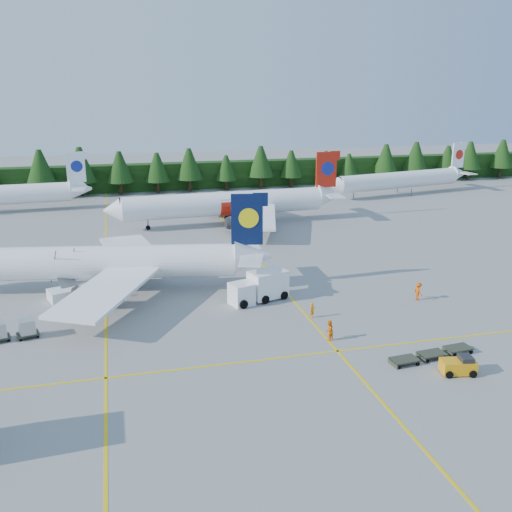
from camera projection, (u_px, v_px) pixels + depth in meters
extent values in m
plane|color=gray|center=(256.00, 331.00, 54.81)|extent=(320.00, 320.00, 0.00)
cube|color=yellow|center=(106.00, 278.00, 70.12)|extent=(0.25, 120.00, 0.01)
cube|color=yellow|center=(263.00, 266.00, 74.81)|extent=(0.25, 120.00, 0.01)
cube|color=yellow|center=(273.00, 359.00, 49.23)|extent=(80.00, 0.25, 0.01)
cube|color=black|center=(168.00, 176.00, 130.19)|extent=(220.00, 4.00, 6.00)
cylinder|color=white|center=(93.00, 262.00, 64.72)|extent=(32.43, 9.57, 3.80)
cube|color=#071339|center=(247.00, 219.00, 64.48)|extent=(3.61, 0.98, 5.89)
cube|color=white|center=(129.00, 248.00, 72.79)|extent=(7.53, 14.87, 1.08)
cylinder|color=slate|center=(111.00, 264.00, 70.59)|extent=(3.53, 2.54, 1.99)
cube|color=white|center=(105.00, 291.00, 57.34)|extent=(11.78, 15.23, 1.08)
cylinder|color=slate|center=(93.00, 295.00, 60.05)|extent=(3.53, 2.54, 1.99)
cylinder|color=white|center=(224.00, 204.00, 96.47)|extent=(34.27, 5.68, 4.01)
cone|color=white|center=(112.00, 210.00, 91.31)|extent=(3.00, 4.15, 4.01)
cube|color=red|center=(326.00, 170.00, 100.24)|extent=(3.83, 0.54, 6.22)
cube|color=white|center=(229.00, 197.00, 105.31)|extent=(10.98, 16.21, 1.14)
cylinder|color=slate|center=(222.00, 208.00, 102.66)|extent=(3.51, 2.27, 2.11)
cube|color=white|center=(256.00, 216.00, 89.67)|extent=(9.75, 16.10, 1.14)
cylinder|color=slate|center=(239.00, 222.00, 91.99)|extent=(3.51, 2.27, 2.11)
cylinder|color=slate|center=(148.00, 225.00, 93.63)|extent=(0.24, 0.24, 1.71)
cube|color=white|center=(76.00, 167.00, 108.73)|extent=(3.50, 0.54, 5.69)
cylinder|color=white|center=(399.00, 180.00, 123.43)|extent=(30.66, 9.72, 3.60)
cone|color=white|center=(334.00, 186.00, 116.51)|extent=(3.19, 4.03, 3.60)
cube|color=white|center=(458.00, 155.00, 129.11)|extent=(3.41, 1.00, 5.57)
cylinder|color=slate|center=(354.00, 196.00, 119.29)|extent=(0.22, 0.22, 1.44)
cube|color=white|center=(71.00, 293.00, 63.20)|extent=(5.28, 3.98, 1.23)
cube|color=slate|center=(63.00, 271.00, 64.40)|extent=(3.27, 4.81, 3.32)
cube|color=slate|center=(56.00, 254.00, 65.73)|extent=(2.36, 1.97, 0.13)
cube|color=silver|center=(241.00, 294.00, 61.27)|extent=(2.85, 2.85, 2.38)
cube|color=black|center=(241.00, 289.00, 61.11)|extent=(2.50, 2.64, 1.02)
cube|color=silver|center=(268.00, 284.00, 62.86)|extent=(4.65, 3.63, 2.94)
cube|color=orange|center=(458.00, 366.00, 46.53)|extent=(2.96, 1.96, 1.07)
cube|color=black|center=(466.00, 359.00, 46.37)|extent=(1.20, 1.43, 0.49)
cube|color=#303526|center=(405.00, 359.00, 48.18)|extent=(2.41, 1.63, 0.13)
cube|color=#303526|center=(432.00, 353.00, 49.25)|extent=(2.41, 1.63, 0.13)
cube|color=#303526|center=(458.00, 348.00, 50.32)|extent=(2.41, 1.63, 0.13)
cube|color=#303526|center=(28.00, 334.00, 53.36)|extent=(2.26, 1.95, 0.12)
cube|color=#B4B6B9|center=(27.00, 326.00, 53.15)|extent=(1.66, 1.63, 1.36)
imported|color=orange|center=(312.00, 310.00, 57.79)|extent=(0.71, 0.63, 1.63)
imported|color=orange|center=(329.00, 330.00, 52.59)|extent=(1.19, 1.15, 1.94)
imported|color=#E24A04|center=(418.00, 291.00, 62.58)|extent=(0.62, 0.87, 2.00)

